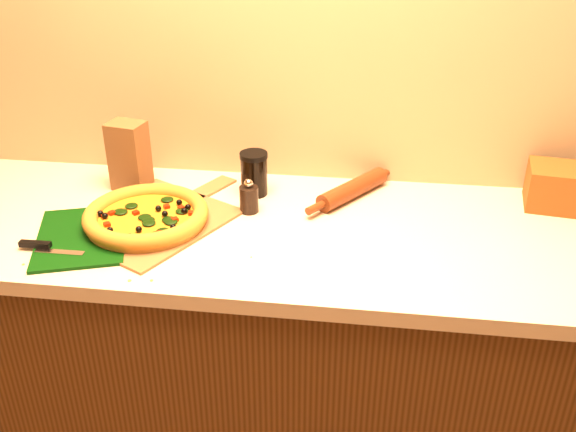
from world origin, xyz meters
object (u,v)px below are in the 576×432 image
Objects in this scene: rolling_pin at (353,189)px; pizza_peel at (154,219)px; pepper_grinder at (249,198)px; dark_jar at (254,173)px; cutting_board at (80,237)px; pizza at (146,216)px.

pizza_peel is at bearing -158.50° from rolling_pin.
rolling_pin is (0.28, 0.12, -0.01)m from pepper_grinder.
pizza_peel is 4.35× the size of dark_jar.
pizza_peel is at bearing -161.53° from pepper_grinder.
cutting_board is 3.69× the size of pepper_grinder.
rolling_pin is at bearing 24.33° from pizza.
dark_jar is (0.24, 0.19, 0.06)m from pizza_peel.
pepper_grinder is at bearing 24.60° from pizza.
pizza_peel is 0.26m from pepper_grinder.
rolling_pin is 2.50× the size of dark_jar.
pizza reaches higher than rolling_pin.
pizza is 0.58m from rolling_pin.
pizza is 0.34m from dark_jar.
rolling_pin is at bearing 2.89° from dark_jar.
pizza is (-0.01, -0.03, 0.03)m from pizza_peel.
dark_jar is at bearing 42.33° from pizza.
rolling_pin is at bearing 49.55° from pizza_peel.
pizza is at bearing 12.01° from cutting_board.
pepper_grinder reaches higher than pizza.
rolling_pin reaches higher than cutting_board.
pepper_grinder is 0.11m from dark_jar.
pizza_peel is at bearing -141.41° from dark_jar.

